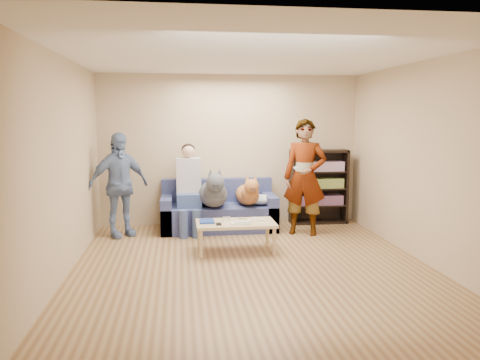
{
  "coord_description": "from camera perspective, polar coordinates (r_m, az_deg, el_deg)",
  "views": [
    {
      "loc": [
        -0.89,
        -5.61,
        1.89
      ],
      "look_at": [
        0.0,
        1.2,
        0.95
      ],
      "focal_mm": 35.0,
      "sensor_mm": 36.0,
      "label": 1
    }
  ],
  "objects": [
    {
      "name": "camera_silver",
      "position": [
        6.66,
        -1.68,
        -4.74
      ],
      "size": [
        0.11,
        0.06,
        0.05
      ],
      "primitive_type": "cube",
      "color": "silver",
      "rests_on": "coffee_table"
    },
    {
      "name": "pen_orange",
      "position": [
        6.4,
        -0.53,
        -5.44
      ],
      "size": [
        0.13,
        0.06,
        0.01
      ],
      "primitive_type": "cylinder",
      "rotation": [
        0.0,
        1.57,
        0.35
      ],
      "color": "#CB5F1C",
      "rests_on": "coffee_table"
    },
    {
      "name": "blanket",
      "position": [
        7.82,
        2.55,
        -2.38
      ],
      "size": [
        0.47,
        0.4,
        0.16
      ],
      "primitive_type": "ellipsoid",
      "color": "#B1B1B6",
      "rests_on": "sofa"
    },
    {
      "name": "wall_left",
      "position": [
        5.8,
        -20.98,
        1.44
      ],
      "size": [
        0.0,
        5.0,
        5.0
      ],
      "primitive_type": "plane",
      "rotation": [
        1.57,
        0.0,
        1.57
      ],
      "color": "tan",
      "rests_on": "ground"
    },
    {
      "name": "person_standing_left",
      "position": [
        7.56,
        -14.57,
        -0.57
      ],
      "size": [
        1.04,
        0.83,
        1.64
      ],
      "primitive_type": "imported",
      "rotation": [
        0.0,
        0.0,
        0.52
      ],
      "color": "#748BB9",
      "rests_on": "ground"
    },
    {
      "name": "dog_tan",
      "position": [
        7.72,
        1.0,
        -1.66
      ],
      "size": [
        0.38,
        1.15,
        0.55
      ],
      "color": "#C8833D",
      "rests_on": "sofa"
    },
    {
      "name": "coffee_table",
      "position": [
        6.57,
        -0.53,
        -5.54
      ],
      "size": [
        1.1,
        0.6,
        0.42
      ],
      "color": "tan",
      "rests_on": "ground"
    },
    {
      "name": "wall_back",
      "position": [
        8.18,
        -1.19,
        3.66
      ],
      "size": [
        4.5,
        0.0,
        4.5
      ],
      "primitive_type": "plane",
      "rotation": [
        1.57,
        0.0,
        0.0
      ],
      "color": "tan",
      "rests_on": "ground"
    },
    {
      "name": "held_controller",
      "position": [
        7.25,
        6.82,
        1.47
      ],
      "size": [
        0.05,
        0.13,
        0.03
      ],
      "primitive_type": "cube",
      "rotation": [
        0.0,
        0.0,
        -0.04
      ],
      "color": "silver",
      "rests_on": "person_standing_right"
    },
    {
      "name": "sofa",
      "position": [
        7.89,
        -2.65,
        -3.97
      ],
      "size": [
        1.9,
        0.85,
        0.82
      ],
      "color": "#515B93",
      "rests_on": "ground"
    },
    {
      "name": "magazine",
      "position": [
        6.49,
        0.26,
        -5.11
      ],
      "size": [
        0.22,
        0.17,
        0.01
      ],
      "primitive_type": "cube",
      "color": "#B3AF8F",
      "rests_on": "coffee_table"
    },
    {
      "name": "wall_front",
      "position": [
        3.28,
        8.43,
        -2.64
      ],
      "size": [
        4.5,
        0.0,
        4.5
      ],
      "primitive_type": "plane",
      "rotation": [
        -1.57,
        0.0,
        0.0
      ],
      "color": "tan",
      "rests_on": "ground"
    },
    {
      "name": "headphone_cup_b",
      "position": [
        6.64,
        1.13,
        -4.9
      ],
      "size": [
        0.07,
        0.07,
        0.02
      ],
      "primitive_type": "cylinder",
      "color": "silver",
      "rests_on": "coffee_table"
    },
    {
      "name": "papers",
      "position": [
        6.47,
        0.02,
        -5.27
      ],
      "size": [
        0.26,
        0.2,
        0.02
      ],
      "primitive_type": "cube",
      "color": "beige",
      "rests_on": "coffee_table"
    },
    {
      "name": "controller_a",
      "position": [
        6.69,
        1.76,
        -4.76
      ],
      "size": [
        0.04,
        0.13,
        0.03
      ],
      "primitive_type": "cube",
      "color": "white",
      "rests_on": "coffee_table"
    },
    {
      "name": "pen_black",
      "position": [
        6.75,
        0.3,
        -4.75
      ],
      "size": [
        0.13,
        0.08,
        0.01
      ],
      "primitive_type": "cylinder",
      "rotation": [
        0.0,
        1.57,
        -0.52
      ],
      "color": "black",
      "rests_on": "coffee_table"
    },
    {
      "name": "headphone_cup_a",
      "position": [
        6.57,
        1.23,
        -5.05
      ],
      "size": [
        0.07,
        0.07,
        0.02
      ],
      "primitive_type": "cylinder",
      "color": "silver",
      "rests_on": "coffee_table"
    },
    {
      "name": "controller_b",
      "position": [
        6.63,
        2.55,
        -4.89
      ],
      "size": [
        0.09,
        0.06,
        0.03
      ],
      "primitive_type": "cube",
      "color": "white",
      "rests_on": "coffee_table"
    },
    {
      "name": "wallet",
      "position": [
        6.42,
        -2.62,
        -5.38
      ],
      "size": [
        0.07,
        0.12,
        0.02
      ],
      "primitive_type": "cube",
      "color": "black",
      "rests_on": "coffee_table"
    },
    {
      "name": "person_standing_right",
      "position": [
        7.52,
        7.9,
        0.34
      ],
      "size": [
        0.79,
        0.67,
        1.85
      ],
      "primitive_type": "imported",
      "rotation": [
        0.0,
        0.0,
        -0.39
      ],
      "color": "gray",
      "rests_on": "ground"
    },
    {
      "name": "wall_right",
      "position": [
        6.45,
        21.72,
        2.0
      ],
      "size": [
        0.0,
        5.0,
        5.0
      ],
      "primitive_type": "plane",
      "rotation": [
        1.57,
        0.0,
        -1.57
      ],
      "color": "tan",
      "rests_on": "ground"
    },
    {
      "name": "notebook_blue",
      "position": [
        6.57,
        -4.06,
        -5.04
      ],
      "size": [
        0.2,
        0.26,
        0.03
      ],
      "primitive_type": "cube",
      "color": "navy",
      "rests_on": "coffee_table"
    },
    {
      "name": "person_seated",
      "position": [
        7.66,
        -6.25,
        -0.63
      ],
      "size": [
        0.4,
        0.73,
        1.47
      ],
      "color": "#3F5B8B",
      "rests_on": "sofa"
    },
    {
      "name": "bookshelf",
      "position": [
        8.39,
        9.54,
        -0.61
      ],
      "size": [
        1.0,
        0.34,
        1.3
      ],
      "color": "black",
      "rests_on": "ground"
    },
    {
      "name": "ceiling",
      "position": [
        5.72,
        1.62,
        14.92
      ],
      "size": [
        5.0,
        5.0,
        0.0
      ],
      "primitive_type": "plane",
      "rotation": [
        3.14,
        0.0,
        0.0
      ],
      "color": "white",
      "rests_on": "ground"
    },
    {
      "name": "ground",
      "position": [
        5.98,
        1.52,
        -10.62
      ],
      "size": [
        5.0,
        5.0,
        0.0
      ],
      "primitive_type": "plane",
      "color": "brown",
      "rests_on": "ground"
    },
    {
      "name": "dog_gray",
      "position": [
        7.57,
        -3.25,
        -1.52
      ],
      "size": [
        0.47,
        1.28,
        0.68
      ],
      "color": "#4B4C55",
      "rests_on": "sofa"
    }
  ]
}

